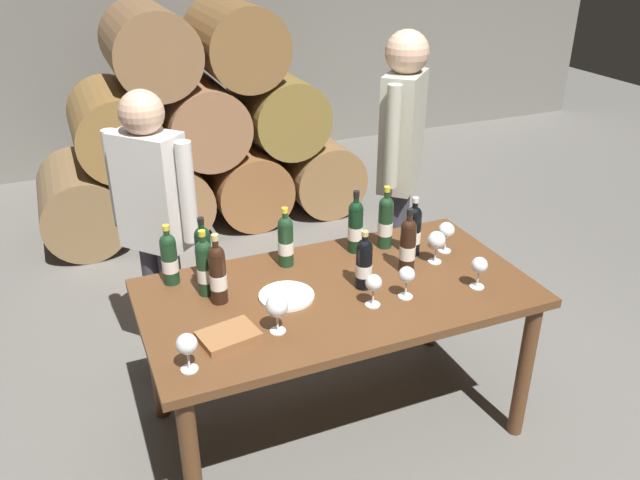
# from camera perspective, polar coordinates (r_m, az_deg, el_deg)

# --- Properties ---
(ground_plane) EXTENTS (14.00, 14.00, 0.00)m
(ground_plane) POSITION_cam_1_polar(r_m,az_deg,el_deg) (3.29, 1.40, -15.78)
(ground_plane) COLOR #66635E
(cellar_back_wall) EXTENTS (10.00, 0.24, 2.80)m
(cellar_back_wall) POSITION_cam_1_polar(r_m,az_deg,el_deg) (6.54, -14.51, 18.67)
(cellar_back_wall) COLOR slate
(cellar_back_wall) RESTS_ON ground_plane
(barrel_stack) EXTENTS (2.49, 0.90, 1.69)m
(barrel_stack) POSITION_cam_1_polar(r_m,az_deg,el_deg) (5.14, -10.58, 9.27)
(barrel_stack) COLOR olive
(barrel_stack) RESTS_ON ground_plane
(dining_table) EXTENTS (1.70, 0.90, 0.76)m
(dining_table) POSITION_cam_1_polar(r_m,az_deg,el_deg) (2.88, 1.55, -5.94)
(dining_table) COLOR brown
(dining_table) RESTS_ON ground_plane
(wine_bottle_0) EXTENTS (0.07, 0.07, 0.28)m
(wine_bottle_0) POSITION_cam_1_polar(r_m,az_deg,el_deg) (2.90, -13.18, -1.57)
(wine_bottle_0) COLOR #19381E
(wine_bottle_0) RESTS_ON dining_table
(wine_bottle_1) EXTENTS (0.07, 0.07, 0.27)m
(wine_bottle_1) POSITION_cam_1_polar(r_m,az_deg,el_deg) (2.80, 3.91, -2.04)
(wine_bottle_1) COLOR black
(wine_bottle_1) RESTS_ON dining_table
(wine_bottle_2) EXTENTS (0.07, 0.07, 0.32)m
(wine_bottle_2) POSITION_cam_1_polar(r_m,az_deg,el_deg) (2.72, -9.04, -2.94)
(wine_bottle_2) COLOR black
(wine_bottle_2) RESTS_ON dining_table
(wine_bottle_3) EXTENTS (0.07, 0.07, 0.29)m
(wine_bottle_3) POSITION_cam_1_polar(r_m,az_deg,el_deg) (2.92, -10.27, -1.04)
(wine_bottle_3) COLOR black
(wine_bottle_3) RESTS_ON dining_table
(wine_bottle_4) EXTENTS (0.07, 0.07, 0.32)m
(wine_bottle_4) POSITION_cam_1_polar(r_m,az_deg,el_deg) (3.15, 5.82, 1.65)
(wine_bottle_4) COLOR #19381E
(wine_bottle_4) RESTS_ON dining_table
(wine_bottle_5) EXTENTS (0.07, 0.07, 0.30)m
(wine_bottle_5) POSITION_cam_1_polar(r_m,az_deg,el_deg) (2.79, -10.15, -2.36)
(wine_bottle_5) COLOR #19381E
(wine_bottle_5) RESTS_ON dining_table
(wine_bottle_6) EXTENTS (0.07, 0.07, 0.29)m
(wine_bottle_6) POSITION_cam_1_polar(r_m,az_deg,el_deg) (3.10, 8.26, 0.89)
(wine_bottle_6) COLOR black
(wine_bottle_6) RESTS_ON dining_table
(wine_bottle_7) EXTENTS (0.07, 0.07, 0.31)m
(wine_bottle_7) POSITION_cam_1_polar(r_m,az_deg,el_deg) (2.94, 7.77, -0.43)
(wine_bottle_7) COLOR black
(wine_bottle_7) RESTS_ON dining_table
(wine_bottle_8) EXTENTS (0.07, 0.07, 0.31)m
(wine_bottle_8) POSITION_cam_1_polar(r_m,az_deg,el_deg) (3.10, 3.16, 1.26)
(wine_bottle_8) COLOR black
(wine_bottle_8) RESTS_ON dining_table
(wine_bottle_9) EXTENTS (0.07, 0.07, 0.29)m
(wine_bottle_9) POSITION_cam_1_polar(r_m,az_deg,el_deg) (2.98, -3.06, -0.04)
(wine_bottle_9) COLOR #19381E
(wine_bottle_9) RESTS_ON dining_table
(wine_glass_0) EXTENTS (0.08, 0.08, 0.15)m
(wine_glass_0) POSITION_cam_1_polar(r_m,az_deg,el_deg) (3.16, 11.10, 0.78)
(wine_glass_0) COLOR white
(wine_glass_0) RESTS_ON dining_table
(wine_glass_1) EXTENTS (0.09, 0.09, 0.16)m
(wine_glass_1) POSITION_cam_1_polar(r_m,az_deg,el_deg) (2.51, -3.83, -5.92)
(wine_glass_1) COLOR white
(wine_glass_1) RESTS_ON dining_table
(wine_glass_2) EXTENTS (0.08, 0.08, 0.15)m
(wine_glass_2) POSITION_cam_1_polar(r_m,az_deg,el_deg) (2.36, -11.70, -9.10)
(wine_glass_2) COLOR white
(wine_glass_2) RESTS_ON dining_table
(wine_glass_3) EXTENTS (0.07, 0.07, 0.15)m
(wine_glass_3) POSITION_cam_1_polar(r_m,az_deg,el_deg) (2.75, 7.67, -3.17)
(wine_glass_3) COLOR white
(wine_glass_3) RESTS_ON dining_table
(wine_glass_4) EXTENTS (0.09, 0.09, 0.16)m
(wine_glass_4) POSITION_cam_1_polar(r_m,az_deg,el_deg) (3.05, 10.26, -0.08)
(wine_glass_4) COLOR white
(wine_glass_4) RESTS_ON dining_table
(wine_glass_5) EXTENTS (0.07, 0.07, 0.15)m
(wine_glass_5) POSITION_cam_1_polar(r_m,az_deg,el_deg) (2.89, 13.91, -2.28)
(wine_glass_5) COLOR white
(wine_glass_5) RESTS_ON dining_table
(wine_glass_6) EXTENTS (0.07, 0.07, 0.15)m
(wine_glass_6) POSITION_cam_1_polar(r_m,az_deg,el_deg) (2.68, 4.76, -3.90)
(wine_glass_6) COLOR white
(wine_glass_6) RESTS_ON dining_table
(tasting_notebook) EXTENTS (0.25, 0.20, 0.03)m
(tasting_notebook) POSITION_cam_1_polar(r_m,az_deg,el_deg) (2.54, -8.09, -8.37)
(tasting_notebook) COLOR #936038
(tasting_notebook) RESTS_ON dining_table
(serving_plate) EXTENTS (0.24, 0.24, 0.01)m
(serving_plate) POSITION_cam_1_polar(r_m,az_deg,el_deg) (2.78, -2.98, -4.97)
(serving_plate) COLOR white
(serving_plate) RESTS_ON dining_table
(sommelier_presenting) EXTENTS (0.37, 0.38, 1.72)m
(sommelier_presenting) POSITION_cam_1_polar(r_m,az_deg,el_deg) (3.63, 7.17, 7.48)
(sommelier_presenting) COLOR #383842
(sommelier_presenting) RESTS_ON ground_plane
(taster_seated_left) EXTENTS (0.36, 0.39, 1.54)m
(taster_seated_left) POSITION_cam_1_polar(r_m,az_deg,el_deg) (3.22, -14.42, 2.00)
(taster_seated_left) COLOR #383842
(taster_seated_left) RESTS_ON ground_plane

